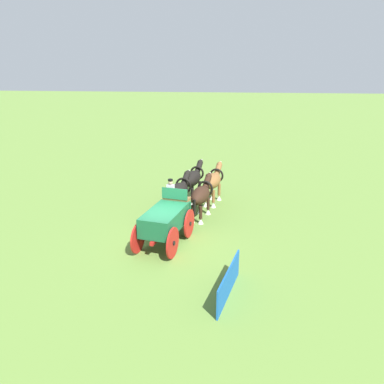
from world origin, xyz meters
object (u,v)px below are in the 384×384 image
(draft_horse_rear_off, at_px, (201,195))
(draft_horse_lead_off, at_px, (213,181))
(draft_horse_rear_near, at_px, (179,192))
(draft_horse_lead_near, at_px, (193,179))
(show_wagon, at_px, (166,219))

(draft_horse_rear_off, distance_m, draft_horse_lead_off, 2.60)
(draft_horse_rear_off, xyz_separation_m, draft_horse_lead_off, (2.55, -0.49, 0.07))
(draft_horse_rear_near, bearing_deg, draft_horse_lead_off, -37.39)
(draft_horse_lead_near, bearing_deg, draft_horse_rear_off, -164.37)
(draft_horse_rear_off, bearing_deg, draft_horse_lead_off, -10.93)
(show_wagon, distance_m, draft_horse_lead_off, 6.27)
(draft_horse_rear_off, relative_size, draft_horse_lead_off, 1.04)
(show_wagon, height_order, draft_horse_rear_near, show_wagon)
(draft_horse_rear_near, height_order, draft_horse_rear_off, draft_horse_rear_near)
(show_wagon, distance_m, draft_horse_lead_near, 6.27)
(show_wagon, relative_size, draft_horse_lead_near, 1.87)
(show_wagon, xyz_separation_m, draft_horse_lead_off, (6.00, -1.83, 0.17))
(draft_horse_rear_near, xyz_separation_m, draft_horse_lead_off, (2.32, -1.77, 0.02))
(draft_horse_rear_near, bearing_deg, show_wagon, 179.16)
(draft_horse_rear_off, height_order, draft_horse_lead_near, draft_horse_lead_near)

